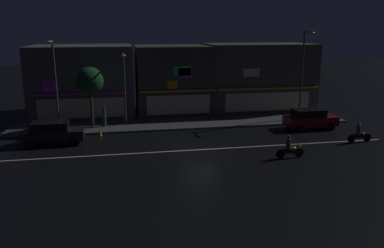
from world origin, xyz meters
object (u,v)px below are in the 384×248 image
streetlamp_west (55,76)px  traffic_cone (100,132)px  motorcycle_following (359,134)px  parked_car_trailing (53,132)px  parked_car_near_kerb (310,119)px  pedestrian_on_sidewalk (104,117)px  streetlamp_mid (124,82)px  motorcycle_lead (290,148)px  streetlamp_east (303,69)px

streetlamp_west → traffic_cone: 6.22m
motorcycle_following → parked_car_trailing: bearing=-10.5°
parked_car_near_kerb → motorcycle_following: 4.70m
pedestrian_on_sidewalk → traffic_cone: size_ratio=3.28×
streetlamp_mid → motorcycle_lead: 15.01m
parked_car_trailing → motorcycle_following: bearing=-9.4°
parked_car_near_kerb → motorcycle_following: bearing=111.4°
streetlamp_mid → motorcycle_following: size_ratio=3.25×
streetlamp_west → parked_car_trailing: bearing=-86.3°
streetlamp_east → parked_car_trailing: streetlamp_east is taller
streetlamp_west → parked_car_near_kerb: streetlamp_west is taller
pedestrian_on_sidewalk → motorcycle_following: pedestrian_on_sidewalk is taller
streetlamp_east → motorcycle_lead: (-5.49, -9.74, -4.12)m
parked_car_trailing → parked_car_near_kerb: bearing=1.9°
motorcycle_lead → streetlamp_west: bearing=-39.4°
pedestrian_on_sidewalk → streetlamp_west: bearing=169.3°
parked_car_near_kerb → pedestrian_on_sidewalk: bearing=-11.3°
parked_car_near_kerb → streetlamp_east: bearing=-101.1°
streetlamp_west → streetlamp_mid: size_ratio=1.18×
streetlamp_west → pedestrian_on_sidewalk: streetlamp_west is taller
traffic_cone → parked_car_trailing: bearing=-153.1°
pedestrian_on_sidewalk → traffic_cone: pedestrian_on_sidewalk is taller
pedestrian_on_sidewalk → parked_car_near_kerb: size_ratio=0.42×
pedestrian_on_sidewalk → streetlamp_east: bearing=-4.1°
streetlamp_west → parked_car_near_kerb: 21.54m
parked_car_near_kerb → motorcycle_lead: (-4.91, -6.77, -0.24)m
pedestrian_on_sidewalk → parked_car_trailing: 5.41m
streetlamp_mid → streetlamp_east: streetlamp_east is taller
streetlamp_west → parked_car_trailing: 5.85m
streetlamp_west → traffic_cone: streetlamp_west is taller
pedestrian_on_sidewalk → parked_car_near_kerb: pedestrian_on_sidewalk is taller
parked_car_near_kerb → traffic_cone: size_ratio=7.82×
streetlamp_mid → parked_car_near_kerb: 15.96m
streetlamp_east → traffic_cone: size_ratio=14.38×
streetlamp_west → streetlamp_east: streetlamp_east is taller
parked_car_trailing → streetlamp_east: bearing=9.9°
pedestrian_on_sidewalk → parked_car_trailing: bearing=-133.2°
streetlamp_mid → pedestrian_on_sidewalk: size_ratio=3.42×
pedestrian_on_sidewalk → motorcycle_lead: bearing=-42.6°
streetlamp_mid → traffic_cone: bearing=-127.9°
streetlamp_mid → traffic_cone: (-2.09, -2.68, -3.57)m
parked_car_trailing → pedestrian_on_sidewalk: bearing=49.5°
parked_car_trailing → streetlamp_west: bearing=93.7°
streetlamp_mid → motorcycle_lead: (10.36, -10.38, -3.21)m
motorcycle_following → traffic_cone: size_ratio=3.45×
parked_car_trailing → traffic_cone: bearing=26.9°
streetlamp_mid → parked_car_trailing: (-5.32, -4.32, -2.97)m
streetlamp_east → traffic_cone: bearing=-173.5°
parked_car_trailing → motorcycle_following: (22.29, -3.67, -0.24)m
streetlamp_west → parked_car_near_kerb: (20.88, -3.95, -3.54)m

